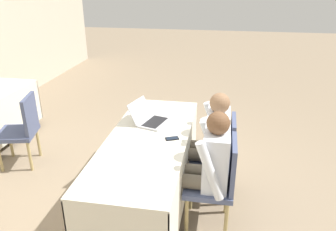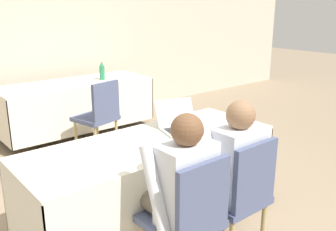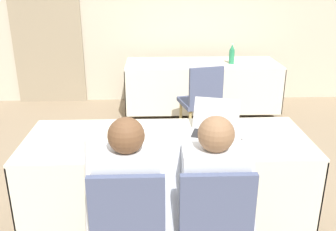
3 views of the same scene
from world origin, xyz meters
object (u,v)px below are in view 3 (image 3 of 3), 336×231
object	(u,v)px
laptop	(214,129)
chair_near_left	(130,227)
chair_far_spare	(202,98)
cell_phone	(170,152)
person_checkered_shirt	(130,193)
chair_near_right	(212,225)
person_white_shirt	(211,192)
water_bottle	(232,55)

from	to	relation	value
laptop	chair_near_left	world-z (taller)	laptop
laptop	chair_far_spare	xyz separation A→B (m)	(0.12, 1.63, -0.29)
cell_phone	chair_far_spare	bearing A→B (deg)	52.05
chair_far_spare	chair_near_left	bearing A→B (deg)	59.54
cell_phone	person_checkered_shirt	size ratio (longest dim) A/B	0.13
chair_near_left	chair_near_right	world-z (taller)	same
cell_phone	person_white_shirt	size ratio (longest dim) A/B	0.13
chair_far_spare	person_white_shirt	bearing A→B (deg)	70.41
water_bottle	chair_near_right	distance (m)	3.22
laptop	chair_near_right	xyz separation A→B (m)	(-0.11, -0.75, -0.29)
laptop	person_white_shirt	xyz separation A→B (m)	(-0.11, -0.65, -0.13)
laptop	water_bottle	bearing A→B (deg)	91.37
water_bottle	person_checkered_shirt	distance (m)	3.25
laptop	person_white_shirt	bearing A→B (deg)	-84.21
water_bottle	chair_far_spare	xyz separation A→B (m)	(-0.48, -0.74, -0.37)
cell_phone	chair_far_spare	distance (m)	1.99
water_bottle	chair_near_left	distance (m)	3.36
cell_phone	chair_near_right	world-z (taller)	chair_near_right
water_bottle	chair_near_right	xyz separation A→B (m)	(-0.71, -3.12, -0.37)
chair_far_spare	person_checkered_shirt	bearing A→B (deg)	58.83
chair_near_right	water_bottle	bearing A→B (deg)	-102.86
chair_near_left	chair_near_right	bearing A→B (deg)	-180.00
laptop	cell_phone	xyz separation A→B (m)	(-0.34, -0.29, -0.04)
water_bottle	person_white_shirt	xyz separation A→B (m)	(-0.71, -3.01, -0.21)
water_bottle	cell_phone	bearing A→B (deg)	-109.43
water_bottle	chair_near_right	world-z (taller)	water_bottle
cell_phone	person_white_shirt	bearing A→B (deg)	-82.12
laptop	water_bottle	world-z (taller)	water_bottle
laptop	person_checkered_shirt	xyz separation A→B (m)	(-0.59, -0.65, -0.13)
cell_phone	chair_far_spare	size ratio (longest dim) A/B	0.16
laptop	water_bottle	distance (m)	2.44
cell_phone	person_white_shirt	xyz separation A→B (m)	(0.23, -0.36, -0.09)
water_bottle	chair_far_spare	world-z (taller)	water_bottle
chair_far_spare	person_white_shirt	size ratio (longest dim) A/B	0.77
laptop	chair_near_left	xyz separation A→B (m)	(-0.59, -0.75, -0.29)
chair_near_right	person_white_shirt	world-z (taller)	person_white_shirt
chair_near_right	person_white_shirt	size ratio (longest dim) A/B	0.77
laptop	person_white_shirt	size ratio (longest dim) A/B	0.38
laptop	chair_near_right	size ratio (longest dim) A/B	0.48
chair_far_spare	person_white_shirt	world-z (taller)	person_white_shirt
cell_phone	water_bottle	world-z (taller)	water_bottle
water_bottle	laptop	bearing A→B (deg)	-104.22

